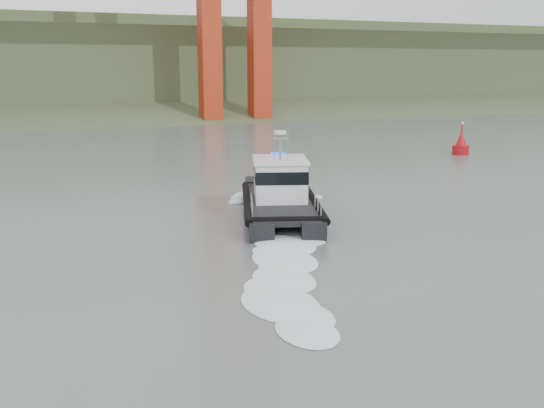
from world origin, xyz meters
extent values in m
plane|color=#556460|center=(0.00, 0.00, 0.00)|extent=(400.00, 400.00, 0.00)
cube|color=#3D4F2D|center=(0.00, 92.00, 0.00)|extent=(500.00, 44.72, 16.25)
cube|color=#3D4F2D|center=(0.00, 120.00, 6.00)|extent=(500.00, 70.00, 18.00)
cube|color=#3D4F2D|center=(0.00, 145.00, 11.00)|extent=(500.00, 60.00, 16.00)
cube|color=black|center=(3.55, 16.49, 0.40)|extent=(4.56, 10.45, 1.16)
cube|color=black|center=(6.02, 15.66, 0.40)|extent=(4.56, 10.45, 1.16)
cube|color=black|center=(4.63, 15.62, 0.87)|extent=(6.56, 9.90, 0.24)
cube|color=white|center=(4.94, 16.53, 2.09)|extent=(3.84, 4.21, 2.22)
cube|color=black|center=(4.94, 16.53, 2.49)|extent=(3.92, 4.28, 0.72)
cube|color=white|center=(4.94, 16.53, 3.28)|extent=(4.09, 4.45, 0.15)
cylinder|color=gray|center=(4.85, 16.26, 4.07)|extent=(0.15, 0.15, 1.73)
cylinder|color=white|center=(4.85, 16.26, 4.88)|extent=(0.67, 0.67, 0.17)
cylinder|color=#A80B12|center=(31.10, 32.80, 0.36)|extent=(1.64, 1.64, 1.09)
cone|color=#A80B12|center=(31.10, 32.80, 1.45)|extent=(1.27, 1.27, 1.64)
cylinder|color=#A80B12|center=(31.10, 32.80, 2.55)|extent=(0.15, 0.15, 0.91)
sphere|color=#E5D87F|center=(31.10, 32.80, 3.09)|extent=(0.27, 0.27, 0.27)
camera|label=1|loc=(-8.40, -15.23, 8.54)|focal=40.00mm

